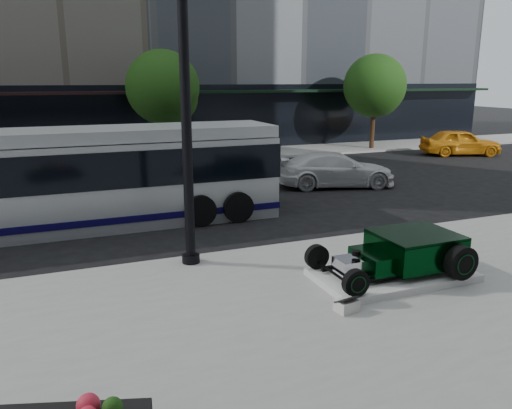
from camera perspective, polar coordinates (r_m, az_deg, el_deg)
name	(u,v)px	position (r m, az deg, el deg)	size (l,w,h in m)	color
ground	(223,231)	(14.68, -3.79, -3.02)	(120.00, 120.00, 0.00)	black
sidewalk_far	(144,159)	(28.02, -12.69, 5.06)	(70.00, 4.00, 0.12)	gray
street_trees	(165,90)	(26.99, -10.34, 12.75)	(29.80, 3.80, 5.70)	black
display_plinth	(392,275)	(11.35, 15.32, -7.74)	(3.40, 1.80, 0.15)	silver
hot_rod	(407,251)	(11.37, 16.84, -5.10)	(3.22, 2.00, 0.81)	black
info_plaque	(347,305)	(9.61, 10.31, -11.22)	(0.45, 0.37, 0.31)	silver
lamppost	(186,112)	(11.22, -8.01, 10.42)	(0.42, 0.42, 7.58)	black
transit_bus	(77,178)	(15.65, -19.82, 2.85)	(12.12, 2.88, 2.92)	#B2B7BC
white_sedan	(335,170)	(20.83, 9.05, 3.97)	(1.98, 4.87, 1.41)	silver
yellow_taxi	(460,142)	(31.50, 22.33, 6.61)	(1.79, 4.45, 1.52)	orange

